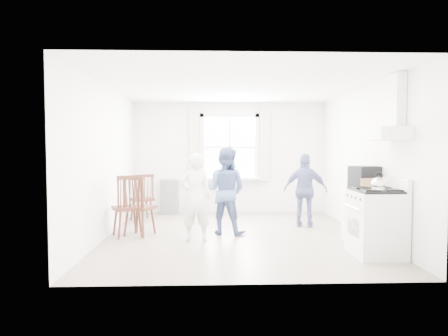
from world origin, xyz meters
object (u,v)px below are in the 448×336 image
gas_stove (376,222)px  person_mid (226,191)px  low_cabinet (362,216)px  person_right (305,190)px  windsor_chair_a (144,192)px  stereo_stack (364,177)px  windsor_chair_b (136,199)px  windsor_chair_c (129,199)px  person_left (196,197)px

gas_stove → person_mid: person_mid is taller
low_cabinet → person_right: size_ratio=0.63×
windsor_chair_a → person_mid: 2.08m
stereo_stack → gas_stove: bearing=-97.6°
low_cabinet → person_mid: size_ratio=0.58×
windsor_chair_a → windsor_chair_b: bearing=-86.0°
windsor_chair_a → windsor_chair_c: windsor_chair_c is taller
person_left → person_mid: person_mid is taller
person_left → person_right: (2.09, 1.09, -0.01)m
windsor_chair_a → windsor_chair_b: size_ratio=0.94×
windsor_chair_b → person_left: person_left is taller
person_left → person_mid: size_ratio=0.94×
windsor_chair_a → windsor_chair_c: 1.49m
gas_stove → windsor_chair_a: size_ratio=1.12×
windsor_chair_c → person_left: size_ratio=0.75×
person_mid → low_cabinet: bearing=-177.8°
stereo_stack → person_mid: 2.36m
low_cabinet → stereo_stack: bearing=0.1°
windsor_chair_c → person_left: bearing=-13.1°
windsor_chair_b → person_mid: (1.56, 0.18, 0.12)m
stereo_stack → windsor_chair_c: bearing=171.8°
windsor_chair_b → person_right: 3.22m
gas_stove → windsor_chair_c: size_ratio=1.03×
windsor_chair_a → windsor_chair_c: bearing=-90.1°
gas_stove → person_right: (-0.52, 2.08, 0.23)m
windsor_chair_b → person_left: bearing=-18.4°
windsor_chair_c → person_right: (3.24, 0.82, 0.05)m
person_left → person_mid: 0.74m
windsor_chair_a → person_right: 3.31m
windsor_chair_c → person_right: 3.34m
stereo_stack → person_right: 1.55m
windsor_chair_c → person_mid: person_mid is taller
windsor_chair_c → person_mid: size_ratio=0.70×
person_right → gas_stove: bearing=121.1°
windsor_chair_c → person_right: size_ratio=0.76×
stereo_stack → windsor_chair_c: size_ratio=0.44×
gas_stove → windsor_chair_a: 4.66m
person_mid → windsor_chair_c: bearing=31.6°
stereo_stack → windsor_chair_c: stereo_stack is taller
windsor_chair_a → stereo_stack: bearing=-28.0°
person_left → low_cabinet: bearing=171.2°
low_cabinet → windsor_chair_c: windsor_chair_c is taller
gas_stove → person_mid: 2.60m
person_mid → windsor_chair_b: bearing=29.2°
windsor_chair_b → person_right: bearing=13.2°
stereo_stack → person_right: bearing=114.1°
windsor_chair_c → person_right: bearing=14.2°
person_right → windsor_chair_b: bearing=30.2°
gas_stove → windsor_chair_b: 3.90m
person_mid → person_right: bearing=-137.5°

